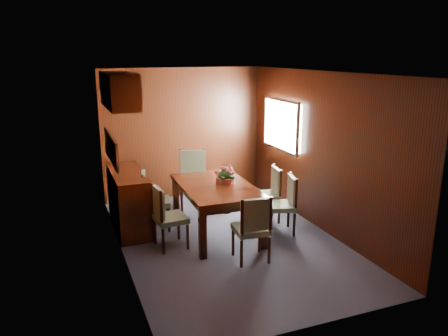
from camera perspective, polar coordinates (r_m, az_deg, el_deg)
name	(u,v)px	position (r m, az deg, el deg)	size (l,w,h in m)	color
ground	(228,240)	(6.47, 0.49, -9.35)	(4.50, 4.50, 0.00)	#3D4253
room_shell	(213,126)	(6.26, -1.49, 5.45)	(3.06, 4.52, 2.41)	black
sideboard	(129,200)	(6.91, -12.32, -4.09)	(0.48, 1.40, 0.90)	black
dining_table	(216,192)	(6.48, -1.03, -3.13)	(1.06, 1.65, 0.76)	black
chair_left_near	(166,214)	(6.10, -7.61, -5.94)	(0.44, 0.46, 0.90)	black
chair_left_far	(151,197)	(6.79, -9.49, -3.74)	(0.49, 0.51, 0.93)	black
chair_right_near	(285,201)	(6.64, 7.99, -4.28)	(0.50, 0.52, 0.89)	black
chair_right_far	(270,191)	(7.09, 6.01, -2.99)	(0.47, 0.49, 0.89)	black
chair_head	(253,225)	(5.65, 3.81, -7.48)	(0.47, 0.45, 0.91)	black
chair_foot	(193,176)	(7.66, -4.03, -0.99)	(0.59, 0.58, 1.02)	black
flower_centerpiece	(225,174)	(6.52, 0.13, -0.73)	(0.30, 0.30, 0.30)	#CA573D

